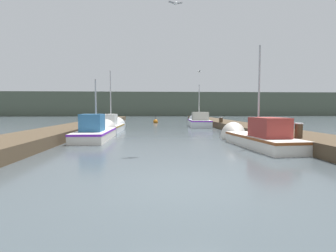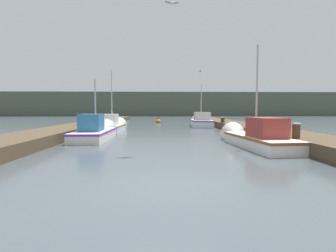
{
  "view_description": "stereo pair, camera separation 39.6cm",
  "coord_description": "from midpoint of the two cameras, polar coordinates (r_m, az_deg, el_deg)",
  "views": [
    {
      "loc": [
        -0.61,
        -5.7,
        1.66
      ],
      "look_at": [
        0.34,
        11.14,
        0.57
      ],
      "focal_mm": 28.0,
      "sensor_mm": 36.0,
      "label": 1
    },
    {
      "loc": [
        -0.22,
        -5.72,
        1.66
      ],
      "look_at": [
        0.34,
        11.14,
        0.57
      ],
      "focal_mm": 28.0,
      "sensor_mm": 36.0,
      "label": 2
    }
  ],
  "objects": [
    {
      "name": "ground_plane",
      "position": [
        5.97,
        0.88,
        -12.49
      ],
      "size": [
        200.0,
        200.0,
        0.0
      ],
      "color": "#424C51"
    },
    {
      "name": "dock_left",
      "position": [
        22.52,
        -18.17,
        -0.06
      ],
      "size": [
        2.57,
        40.0,
        0.52
      ],
      "color": "#4C3D2B",
      "rests_on": "ground_plane"
    },
    {
      "name": "mooring_piling_0",
      "position": [
        11.51,
        25.64,
        -2.14
      ],
      "size": [
        0.34,
        0.34,
        1.12
      ],
      "color": "#473523",
      "rests_on": "ground_plane"
    },
    {
      "name": "seagull_1",
      "position": [
        19.83,
        6.16,
        11.68
      ],
      "size": [
        0.29,
        0.56,
        0.12
      ],
      "rotation": [
        0.0,
        0.0,
        1.69
      ],
      "color": "white"
    },
    {
      "name": "seagull_lead",
      "position": [
        11.47,
        0.54,
        25.15
      ],
      "size": [
        0.56,
        0.3,
        0.12
      ],
      "rotation": [
        0.0,
        0.0,
        3.34
      ],
      "color": "white"
    },
    {
      "name": "fishing_boat_0",
      "position": [
        12.35,
        17.8,
        -2.28
      ],
      "size": [
        1.94,
        5.56,
        4.87
      ],
      "rotation": [
        0.0,
        0.0,
        0.09
      ],
      "color": "silver",
      "rests_on": "ground_plane"
    },
    {
      "name": "channel_buoy",
      "position": [
        31.44,
        -3.09,
        0.96
      ],
      "size": [
        0.57,
        0.57,
        1.07
      ],
      "color": "#BF6513",
      "rests_on": "ground_plane"
    },
    {
      "name": "fishing_boat_3",
      "position": [
        25.33,
        6.25,
        0.97
      ],
      "size": [
        2.07,
        5.31,
        4.5
      ],
      "rotation": [
        0.0,
        0.0,
        -0.06
      ],
      "color": "silver",
      "rests_on": "ground_plane"
    },
    {
      "name": "mooring_piling_1",
      "position": [
        15.84,
        16.91,
        -0.51
      ],
      "size": [
        0.36,
        0.36,
        1.08
      ],
      "color": "#473523",
      "rests_on": "ground_plane"
    },
    {
      "name": "mooring_piling_2",
      "position": [
        22.75,
        10.95,
        0.7
      ],
      "size": [
        0.37,
        0.37,
        0.99
      ],
      "color": "#473523",
      "rests_on": "ground_plane"
    },
    {
      "name": "fishing_boat_1",
      "position": [
        15.32,
        -15.89,
        -1.17
      ],
      "size": [
        1.63,
        5.47,
        3.8
      ],
      "rotation": [
        0.0,
        0.0,
        0.0
      ],
      "color": "silver",
      "rests_on": "ground_plane"
    },
    {
      "name": "fishing_boat_2",
      "position": [
        20.37,
        -12.65,
        0.02
      ],
      "size": [
        1.66,
        4.95,
        4.98
      ],
      "rotation": [
        0.0,
        0.0,
        -0.02
      ],
      "color": "silver",
      "rests_on": "ground_plane"
    },
    {
      "name": "dock_right",
      "position": [
        22.75,
        13.71,
        0.06
      ],
      "size": [
        2.57,
        40.0,
        0.52
      ],
      "color": "#4C3D2B",
      "rests_on": "ground_plane"
    },
    {
      "name": "distant_shore_ridge",
      "position": [
        69.52,
        -2.91,
        4.68
      ],
      "size": [
        120.0,
        16.0,
        5.72
      ],
      "color": "#4C5647",
      "rests_on": "ground_plane"
    }
  ]
}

